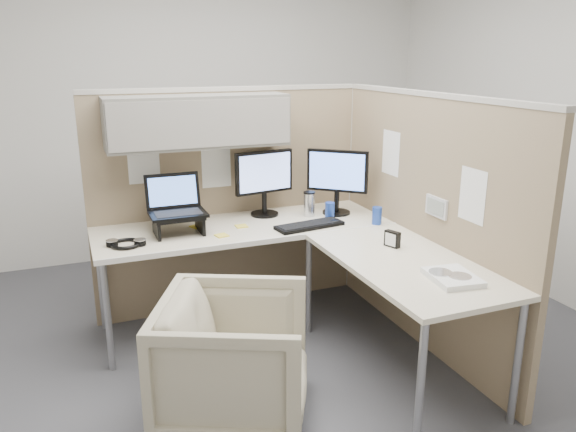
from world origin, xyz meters
name	(u,v)px	position (x,y,z in m)	size (l,w,h in m)	color
ground	(288,356)	(0.00, 0.00, 0.00)	(4.50, 4.50, 0.00)	#3D3D43
partition_back	(216,165)	(-0.22, 0.83, 1.10)	(2.00, 0.36, 1.63)	#927C5F
partition_right	(422,221)	(0.90, -0.07, 0.82)	(0.07, 2.03, 1.63)	#927C5F
desk	(299,245)	(0.12, 0.13, 0.69)	(2.00, 1.98, 0.73)	beige
office_chair	(234,352)	(-0.48, -0.46, 0.38)	(0.73, 0.68, 0.75)	#B7AA91
monitor_left	(264,178)	(0.11, 0.72, 1.00)	(0.44, 0.20, 0.47)	black
monitor_right	(337,177)	(0.60, 0.56, 1.00)	(0.36, 0.31, 0.47)	black
laptop_station	(177,212)	(-0.56, 0.54, 0.87)	(0.35, 0.30, 0.37)	black
keyboard	(309,225)	(0.29, 0.33, 0.74)	(0.47, 0.16, 0.02)	black
mouse	(335,222)	(0.48, 0.32, 0.75)	(0.10, 0.06, 0.04)	black
travel_mug	(309,204)	(0.39, 0.58, 0.82)	(0.08, 0.08, 0.18)	silver
soda_can_green	(377,216)	(0.74, 0.22, 0.79)	(0.07, 0.07, 0.12)	#1E3FA5
soda_can_silver	(330,211)	(0.50, 0.46, 0.79)	(0.07, 0.07, 0.12)	#1E3FA5
sticky_note_a	(222,235)	(-0.31, 0.36, 0.73)	(0.08, 0.08, 0.01)	yellow
sticky_note_c	(197,226)	(-0.41, 0.61, 0.73)	(0.08, 0.08, 0.01)	yellow
sticky_note_d	(241,226)	(-0.13, 0.51, 0.73)	(0.08, 0.08, 0.01)	yellow
headphones	(126,243)	(-0.90, 0.39, 0.75)	(0.23, 0.23, 0.03)	black
paper_stack	(452,277)	(0.60, -0.78, 0.75)	(0.26, 0.31, 0.03)	white
desk_clock	(392,239)	(0.59, -0.21, 0.78)	(0.07, 0.10, 0.10)	black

